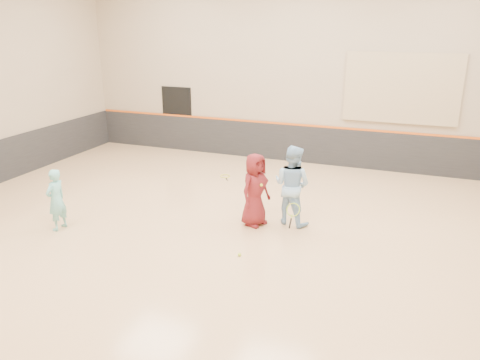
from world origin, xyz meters
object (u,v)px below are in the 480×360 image
at_px(instructor, 292,185).
at_px(spare_racket, 225,175).
at_px(girl, 56,200).
at_px(young_man, 255,190).

bearing_deg(instructor, spare_racket, -28.26).
relative_size(girl, instructor, 0.76).
xyz_separation_m(girl, instructor, (4.64, 2.13, 0.22)).
height_order(girl, spare_racket, girl).
height_order(young_man, spare_racket, young_man).
bearing_deg(young_man, girl, 135.25).
relative_size(girl, spare_racket, 2.14).
bearing_deg(girl, spare_racket, 159.17).
xyz_separation_m(girl, young_man, (3.91, 1.77, 0.14)).
relative_size(instructor, spare_racket, 2.81).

